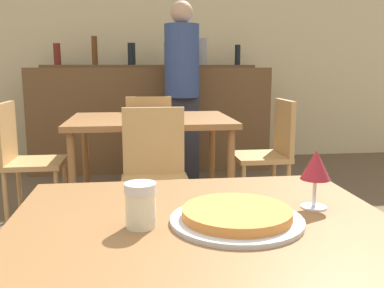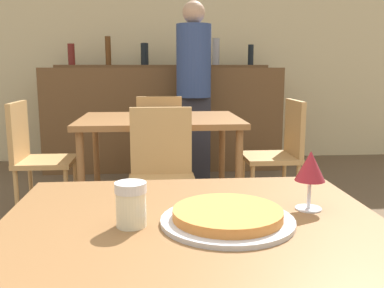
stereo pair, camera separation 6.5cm
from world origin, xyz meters
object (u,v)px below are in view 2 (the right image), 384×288
at_px(chair_far_side_left, 35,153).
at_px(chair_far_side_front, 162,170).
at_px(cheese_shaker, 131,204).
at_px(wine_glass, 310,168).
at_px(chair_far_side_back, 160,138).
at_px(person_standing, 194,85).
at_px(chair_far_side_right, 280,149).
at_px(pizza_tray, 228,217).

bearing_deg(chair_far_side_left, chair_far_side_front, -123.34).
distance_m(chair_far_side_front, cheese_shaker, 1.57).
bearing_deg(chair_far_side_left, wine_glass, -148.00).
bearing_deg(cheese_shaker, chair_far_side_front, 86.53).
bearing_deg(cheese_shaker, chair_far_side_back, 88.05).
bearing_deg(person_standing, wine_glass, -89.57).
distance_m(chair_far_side_front, chair_far_side_right, 1.09).
height_order(chair_far_side_left, cheese_shaker, chair_far_side_left).
distance_m(chair_far_side_back, wine_glass, 2.70).
bearing_deg(pizza_tray, wine_glass, 20.06).
relative_size(chair_far_side_right, cheese_shaker, 8.30).
relative_size(person_standing, wine_glass, 11.09).
bearing_deg(chair_far_side_left, cheese_shaker, -159.09).
bearing_deg(chair_far_side_front, chair_far_side_left, 146.66).
bearing_deg(chair_far_side_right, person_standing, -153.56).
xyz_separation_m(chair_far_side_left, person_standing, (1.26, 1.13, 0.44)).
height_order(chair_far_side_back, chair_far_side_right, same).
relative_size(chair_far_side_left, cheese_shaker, 8.30).
xyz_separation_m(chair_far_side_right, pizza_tray, (-0.77, -2.14, 0.25)).
bearing_deg(wine_glass, chair_far_side_front, 104.39).
bearing_deg(chair_far_side_back, chair_far_side_front, 90.00).
relative_size(chair_far_side_back, person_standing, 0.51).
xyz_separation_m(chair_far_side_front, chair_far_side_right, (0.91, 0.60, 0.00)).
xyz_separation_m(chair_far_side_right, person_standing, (-0.56, 1.13, 0.44)).
bearing_deg(pizza_tray, chair_far_side_front, 95.17).
bearing_deg(wine_glass, chair_far_side_right, 75.36).
relative_size(chair_far_side_right, pizza_tray, 2.72).
relative_size(chair_far_side_right, wine_glass, 5.61).
relative_size(chair_far_side_front, chair_far_side_right, 1.00).
xyz_separation_m(chair_far_side_left, chair_far_side_right, (1.82, 0.00, 0.00)).
bearing_deg(cheese_shaker, wine_glass, 10.23).
height_order(chair_far_side_front, pizza_tray, chair_far_side_front).
relative_size(chair_far_side_front, cheese_shaker, 8.30).
xyz_separation_m(chair_far_side_back, wine_glass, (0.37, -2.65, 0.35)).
height_order(chair_far_side_right, wine_glass, wine_glass).
height_order(chair_far_side_back, person_standing, person_standing).
bearing_deg(chair_far_side_left, chair_far_side_back, -56.66).
relative_size(chair_far_side_front, chair_far_side_back, 1.00).
bearing_deg(cheese_shaker, chair_far_side_left, 110.91).
distance_m(pizza_tray, cheese_shaker, 0.24).
relative_size(cheese_shaker, person_standing, 0.06).
height_order(chair_far_side_front, person_standing, person_standing).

